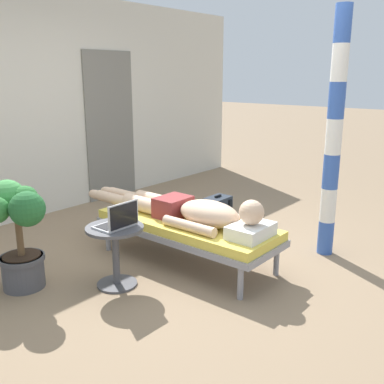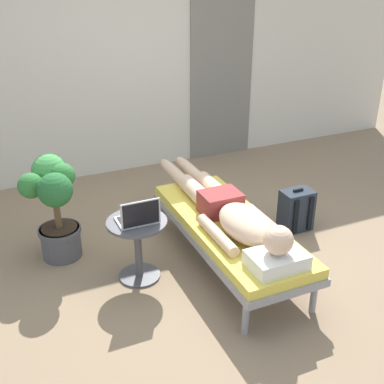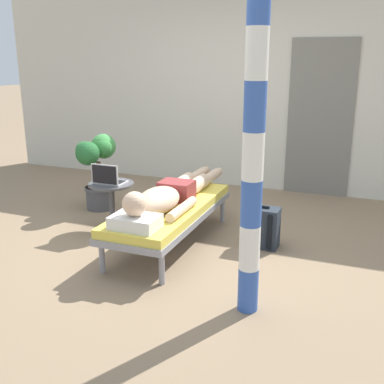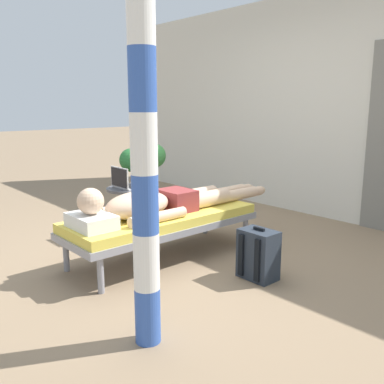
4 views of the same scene
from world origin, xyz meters
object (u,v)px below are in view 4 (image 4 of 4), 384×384
Objects in this scene: laptop at (125,183)px; potted_plant at (144,175)px; side_table at (130,203)px; porch_post at (144,144)px; lounge_chair at (163,221)px; backpack at (259,255)px; person_reclining at (160,203)px.

laptop is 0.34× the size of potted_plant.
porch_post reaches higher than side_table.
porch_post is at bearing -41.34° from lounge_chair.
person_reclining is at bearing -160.48° from backpack.
backpack is at bearing 19.52° from person_reclining.
porch_post reaches higher than laptop.
lounge_chair is 0.83× the size of person_reclining.
backpack is (1.62, 0.14, -0.16)m from side_table.
porch_post is (2.33, -1.63, 0.64)m from potted_plant.
lounge_chair is 4.25× the size of backpack.
laptop is at bearing 171.17° from person_reclining.
potted_plant reaches higher than laptop.
potted_plant is (-0.53, 0.62, -0.05)m from laptop.
porch_post is (1.80, -1.01, 0.59)m from laptop.
lounge_chair is at bearing -29.00° from potted_plant.
potted_plant is (-2.16, 0.42, 0.33)m from backpack.
porch_post is (1.80, -1.07, 0.81)m from side_table.
backpack is at bearing 6.85° from laptop.
potted_plant is at bearing 150.18° from person_reclining.
porch_post is (1.05, -0.92, 0.82)m from lounge_chair.
person_reclining is at bearing -8.83° from laptop.
person_reclining is 0.78m from side_table.
porch_post is at bearing -81.93° from backpack.
potted_plant is (-1.28, 0.73, 0.01)m from person_reclining.
porch_post is at bearing -35.03° from potted_plant.
person_reclining is 0.93× the size of porch_post.
laptop is at bearing -49.15° from potted_plant.
lounge_chair is at bearing -161.88° from backpack.
potted_plant is 0.39× the size of porch_post.
laptop reaches higher than backpack.
side_table is at bearing 169.14° from lounge_chair.
laptop is (0.00, -0.05, 0.23)m from side_table.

